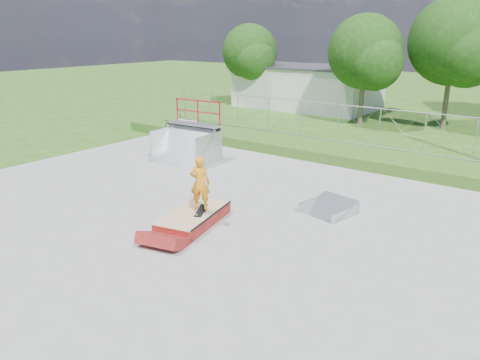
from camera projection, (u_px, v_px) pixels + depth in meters
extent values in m
plane|color=#275518|center=(190.00, 218.00, 14.63)|extent=(120.00, 120.00, 0.00)
cube|color=gray|center=(190.00, 217.00, 14.63)|extent=(20.00, 16.00, 0.04)
cube|color=#275518|center=(328.00, 151.00, 21.82)|extent=(24.00, 3.00, 0.50)
cube|color=maroon|center=(194.00, 218.00, 14.10)|extent=(1.80, 2.82, 0.36)
cube|color=tan|center=(194.00, 212.00, 14.04)|extent=(1.83, 2.84, 0.03)
cube|color=black|center=(201.00, 211.00, 13.99)|extent=(0.54, 0.81, 0.13)
imported|color=orange|center=(200.00, 185.00, 13.75)|extent=(0.70, 0.61, 1.63)
cube|color=silver|center=(307.00, 88.00, 35.55)|extent=(10.00, 6.00, 3.00)
cylinder|color=brown|center=(361.00, 104.00, 29.16)|extent=(0.30, 0.30, 2.45)
sphere|color=#16380F|center=(365.00, 52.00, 28.20)|extent=(4.48, 4.48, 4.48)
sphere|color=#16380F|center=(374.00, 62.00, 27.46)|extent=(3.36, 3.36, 3.36)
cylinder|color=brown|center=(446.00, 104.00, 28.08)|extent=(0.30, 0.30, 2.80)
sphere|color=#16380F|center=(454.00, 41.00, 26.98)|extent=(5.12, 5.12, 5.12)
sphere|color=#16380F|center=(468.00, 53.00, 26.14)|extent=(3.84, 3.84, 3.84)
cylinder|color=brown|center=(249.00, 91.00, 36.40)|extent=(0.30, 0.30, 2.27)
sphere|color=#16380F|center=(250.00, 52.00, 35.51)|extent=(4.16, 4.16, 4.16)
sphere|color=#16380F|center=(254.00, 60.00, 34.83)|extent=(3.12, 3.12, 3.12)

